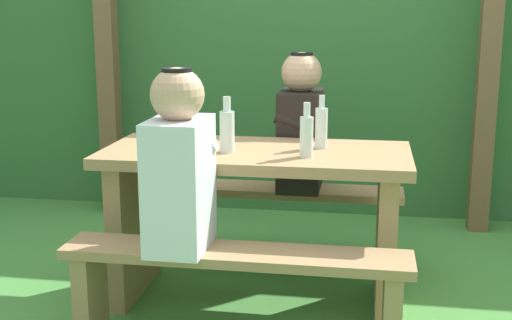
{
  "coord_description": "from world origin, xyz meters",
  "views": [
    {
      "loc": [
        0.5,
        -3.02,
        1.37
      ],
      "look_at": [
        0.0,
        0.0,
        0.69
      ],
      "focal_mm": 47.95,
      "sensor_mm": 36.0,
      "label": 1
    }
  ],
  "objects": [
    {
      "name": "ground_plane",
      "position": [
        0.0,
        0.0,
        0.0
      ],
      "size": [
        12.0,
        12.0,
        0.0
      ],
      "primitive_type": "plane",
      "color": "#45863B"
    },
    {
      "name": "hedge_backdrop",
      "position": [
        0.0,
        1.86,
        1.01
      ],
      "size": [
        6.4,
        0.75,
        2.03
      ],
      "primitive_type": "cube",
      "color": "#326433",
      "rests_on": "ground_plane"
    },
    {
      "name": "pergola_post_left",
      "position": [
        -1.2,
        1.28,
        1.06
      ],
      "size": [
        0.12,
        0.12,
        2.12
      ],
      "primitive_type": "cube",
      "color": "brown",
      "rests_on": "ground_plane"
    },
    {
      "name": "pergola_post_right",
      "position": [
        1.2,
        1.28,
        1.06
      ],
      "size": [
        0.12,
        0.12,
        2.12
      ],
      "primitive_type": "cube",
      "color": "brown",
      "rests_on": "ground_plane"
    },
    {
      "name": "picnic_table",
      "position": [
        0.0,
        0.0,
        0.5
      ],
      "size": [
        1.4,
        0.64,
        0.73
      ],
      "color": "#9E7A51",
      "rests_on": "ground_plane"
    },
    {
      "name": "bench_near",
      "position": [
        0.0,
        -0.5,
        0.31
      ],
      "size": [
        1.4,
        0.24,
        0.43
      ],
      "color": "#9E7A51",
      "rests_on": "ground_plane"
    },
    {
      "name": "bench_far",
      "position": [
        0.0,
        0.5,
        0.31
      ],
      "size": [
        1.4,
        0.24,
        0.43
      ],
      "color": "#9E7A51",
      "rests_on": "ground_plane"
    },
    {
      "name": "person_white_shirt",
      "position": [
        -0.22,
        -0.5,
        0.76
      ],
      "size": [
        0.25,
        0.35,
        0.72
      ],
      "color": "silver",
      "rests_on": "bench_near"
    },
    {
      "name": "person_black_coat",
      "position": [
        0.15,
        0.5,
        0.76
      ],
      "size": [
        0.25,
        0.35,
        0.72
      ],
      "color": "black",
      "rests_on": "bench_far"
    },
    {
      "name": "drinking_glass",
      "position": [
        -0.3,
        -0.04,
        0.78
      ],
      "size": [
        0.07,
        0.07,
        0.08
      ],
      "primitive_type": "cylinder",
      "color": "silver",
      "rests_on": "picnic_table"
    },
    {
      "name": "bottle_left",
      "position": [
        -0.12,
        -0.08,
        0.84
      ],
      "size": [
        0.07,
        0.07,
        0.25
      ],
      "color": "silver",
      "rests_on": "picnic_table"
    },
    {
      "name": "bottle_right",
      "position": [
        0.24,
        -0.12,
        0.83
      ],
      "size": [
        0.06,
        0.06,
        0.24
      ],
      "color": "silver",
      "rests_on": "picnic_table"
    },
    {
      "name": "bottle_center",
      "position": [
        0.29,
        0.09,
        0.84
      ],
      "size": [
        0.06,
        0.06,
        0.25
      ],
      "color": "silver",
      "rests_on": "picnic_table"
    },
    {
      "name": "cell_phone",
      "position": [
        -0.35,
        -0.13,
        0.74
      ],
      "size": [
        0.13,
        0.16,
        0.01
      ],
      "primitive_type": "cube",
      "rotation": [
        0.0,
        0.0,
        0.55
      ],
      "color": "silver",
      "rests_on": "picnic_table"
    }
  ]
}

